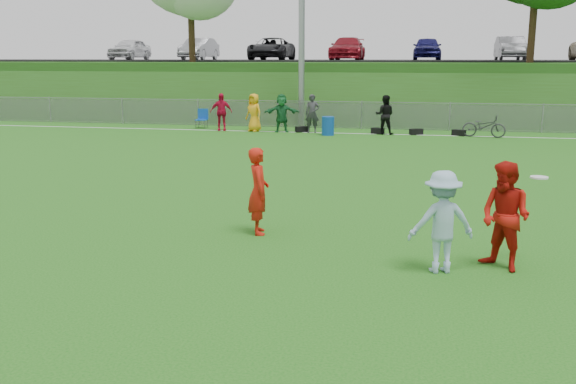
% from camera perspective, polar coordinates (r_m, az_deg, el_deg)
% --- Properties ---
extents(ground, '(120.00, 120.00, 0.00)m').
position_cam_1_polar(ground, '(10.92, -2.54, -5.73)').
color(ground, '#165812').
rests_on(ground, ground).
extents(sideline_far, '(60.00, 0.10, 0.01)m').
position_cam_1_polar(sideline_far, '(28.40, 6.18, 5.19)').
color(sideline_far, white).
rests_on(sideline_far, ground).
extents(fence, '(58.00, 0.06, 1.30)m').
position_cam_1_polar(fence, '(30.32, 6.55, 6.82)').
color(fence, gray).
rests_on(fence, ground).
extents(berm, '(120.00, 18.00, 3.00)m').
position_cam_1_polar(berm, '(41.22, 7.90, 9.31)').
color(berm, '#285117').
rests_on(berm, ground).
extents(parking_lot, '(120.00, 12.00, 0.10)m').
position_cam_1_polar(parking_lot, '(43.17, 8.13, 11.48)').
color(parking_lot, black).
rests_on(parking_lot, berm).
extents(car_row, '(32.04, 5.18, 1.44)m').
position_cam_1_polar(car_row, '(42.26, 6.46, 12.56)').
color(car_row, silver).
rests_on(car_row, parking_lot).
extents(spectator_row, '(8.35, 0.87, 1.69)m').
position_cam_1_polar(spectator_row, '(28.73, 0.27, 7.02)').
color(spectator_row, red).
rests_on(spectator_row, ground).
extents(gear_bags, '(7.44, 0.54, 0.26)m').
position_cam_1_polar(gear_bags, '(28.40, 8.84, 5.37)').
color(gear_bags, black).
rests_on(gear_bags, ground).
extents(player_red_left, '(0.57, 0.70, 1.65)m').
position_cam_1_polar(player_red_left, '(12.12, -2.64, 0.09)').
color(player_red_left, red).
rests_on(player_red_left, ground).
extents(player_red_center, '(1.06, 1.05, 1.73)m').
position_cam_1_polar(player_red_center, '(10.60, 18.76, -2.07)').
color(player_red_center, '#B6140C').
rests_on(player_red_center, ground).
extents(player_blue, '(1.17, 0.89, 1.61)m').
position_cam_1_polar(player_blue, '(10.22, 13.51, -2.60)').
color(player_blue, '#94B7CE').
rests_on(player_blue, ground).
extents(frisbee, '(0.28, 0.28, 0.03)m').
position_cam_1_polar(frisbee, '(11.06, 21.43, 1.22)').
color(frisbee, white).
rests_on(frisbee, ground).
extents(recycling_bin, '(0.68, 0.68, 0.80)m').
position_cam_1_polar(recycling_bin, '(27.70, 3.57, 5.88)').
color(recycling_bin, '#0E429D').
rests_on(recycling_bin, ground).
extents(camp_chair, '(0.50, 0.51, 0.90)m').
position_cam_1_polar(camp_chair, '(30.68, -7.67, 6.14)').
color(camp_chair, '#0F46A9').
rests_on(camp_chair, ground).
extents(bicycle, '(1.87, 1.03, 0.93)m').
position_cam_1_polar(bicycle, '(28.16, 17.03, 5.62)').
color(bicycle, '#2F2F31').
rests_on(bicycle, ground).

